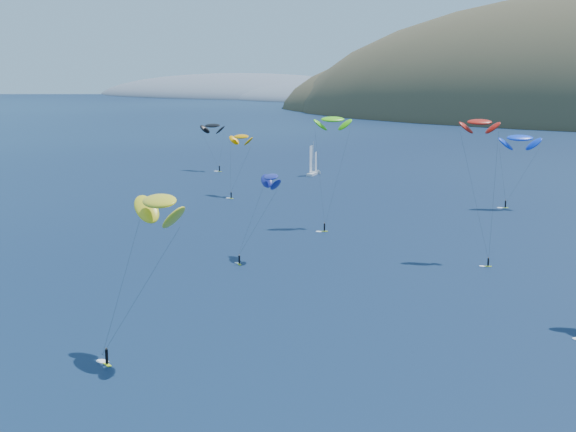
# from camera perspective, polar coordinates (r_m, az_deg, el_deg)

# --- Properties ---
(headland) EXTENTS (460.00, 250.00, 60.00)m
(headland) POSITION_cam_1_polar(r_m,az_deg,el_deg) (943.23, -1.85, 8.30)
(headland) COLOR slate
(headland) RESTS_ON ground
(sailboat) EXTENTS (9.39, 8.11, 11.31)m
(sailboat) POSITION_cam_1_polar(r_m,az_deg,el_deg) (268.90, 1.75, 3.13)
(sailboat) COLOR silver
(sailboat) RESTS_ON ground
(kitesurfer_1) EXTENTS (8.34, 10.40, 18.70)m
(kitesurfer_1) POSITION_cam_1_polar(r_m,az_deg,el_deg) (227.18, -3.35, 5.65)
(kitesurfer_1) COLOR #D5FB1B
(kitesurfer_1) RESTS_ON ground
(kitesurfer_2) EXTENTS (11.26, 11.77, 22.64)m
(kitesurfer_2) POSITION_cam_1_polar(r_m,az_deg,el_deg) (100.93, -9.14, 1.04)
(kitesurfer_2) COLOR #D5FB1B
(kitesurfer_2) RESTS_ON ground
(kitesurfer_3) EXTENTS (8.84, 12.65, 26.58)m
(kitesurfer_3) POSITION_cam_1_polar(r_m,az_deg,el_deg) (182.76, 3.20, 6.86)
(kitesurfer_3) COLOR #D5FB1B
(kitesurfer_3) RESTS_ON ground
(kitesurfer_4) EXTENTS (11.33, 8.99, 20.88)m
(kitesurfer_4) POSITION_cam_1_polar(r_m,az_deg,el_deg) (214.36, 16.17, 5.35)
(kitesurfer_4) COLOR #D5FB1B
(kitesurfer_4) RESTS_ON ground
(kitesurfer_9) EXTENTS (9.36, 9.80, 27.87)m
(kitesurfer_9) POSITION_cam_1_polar(r_m,az_deg,el_deg) (155.28, 13.47, 6.49)
(kitesurfer_9) COLOR #D5FB1B
(kitesurfer_9) RESTS_ON ground
(kitesurfer_10) EXTENTS (8.00, 12.83, 17.60)m
(kitesurfer_10) POSITION_cam_1_polar(r_m,az_deg,el_deg) (152.17, -1.22, 2.78)
(kitesurfer_10) COLOR #D5FB1B
(kitesurfer_10) RESTS_ON ground
(kitesurfer_12) EXTENTS (10.22, 5.53, 18.09)m
(kitesurfer_12) POSITION_cam_1_polar(r_m,az_deg,el_deg) (282.30, -5.39, 6.42)
(kitesurfer_12) COLOR #D5FB1B
(kitesurfer_12) RESTS_ON ground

